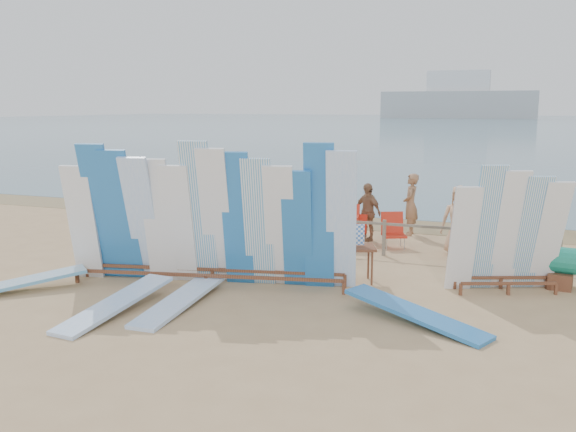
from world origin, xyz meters
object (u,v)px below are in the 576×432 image
at_px(beachgoer_6, 459,221).
at_px(beachgoer_extra_1, 138,193).
at_px(beach_chair_right, 394,238).
at_px(flat_board_a, 116,313).
at_px(stroller, 350,230).
at_px(beach_chair_left, 356,235).
at_px(beachgoer_1, 231,199).
at_px(beachgoer_4, 367,212).
at_px(main_surfboard_rack, 208,222).
at_px(side_surfboard_rack, 508,235).
at_px(flat_board_b, 180,306).
at_px(vendor_table, 352,263).
at_px(beachgoer_11, 188,185).
at_px(beachgoer_0, 140,198).
at_px(beachgoer_2, 270,207).
at_px(beachgoer_7, 411,205).
at_px(flat_board_e, 16,292).
at_px(flat_board_d, 415,323).

relative_size(beachgoer_6, beachgoer_extra_1, 1.11).
bearing_deg(beachgoer_extra_1, beach_chair_right, 31.78).
bearing_deg(flat_board_a, stroller, 73.80).
height_order(beach_chair_left, beachgoer_1, beachgoer_1).
bearing_deg(beachgoer_4, main_surfboard_rack, -80.53).
height_order(side_surfboard_rack, beachgoer_6, side_surfboard_rack).
bearing_deg(side_surfboard_rack, beachgoer_1, 129.33).
distance_m(flat_board_b, beachgoer_1, 8.25).
relative_size(vendor_table, flat_board_b, 0.46).
relative_size(flat_board_b, beach_chair_right, 2.92).
bearing_deg(beachgoer_6, flat_board_a, -129.84).
xyz_separation_m(flat_board_a, beachgoer_6, (5.35, 6.57, 0.88)).
bearing_deg(beach_chair_right, stroller, 163.90).
relative_size(beach_chair_left, stroller, 0.73).
xyz_separation_m(main_surfboard_rack, beachgoer_11, (-5.06, 8.03, -0.44)).
bearing_deg(beachgoer_0, beachgoer_6, 61.90).
relative_size(main_surfboard_rack, flat_board_a, 2.24).
bearing_deg(beachgoer_2, beachgoer_6, -118.61).
bearing_deg(vendor_table, beach_chair_left, 80.91).
bearing_deg(beachgoer_2, beachgoer_7, -90.49).
distance_m(vendor_table, beachgoer_2, 5.00).
bearing_deg(main_surfboard_rack, beachgoer_1, 99.84).
bearing_deg(beachgoer_1, beachgoer_11, 142.81).
bearing_deg(beachgoer_extra_1, beachgoer_0, -11.53).
distance_m(beach_chair_right, beachgoer_1, 5.76).
bearing_deg(beach_chair_left, beachgoer_extra_1, 169.61).
bearing_deg(beachgoer_extra_1, beachgoer_2, 27.37).
height_order(beachgoer_7, beachgoer_1, beachgoer_7).
height_order(main_surfboard_rack, flat_board_a, main_surfboard_rack).
distance_m(beach_chair_left, beachgoer_6, 2.79).
height_order(flat_board_e, beach_chair_left, beach_chair_left).
distance_m(beach_chair_left, beachgoer_7, 2.13).
bearing_deg(flat_board_d, beach_chair_left, 48.65).
xyz_separation_m(beach_chair_right, beachgoer_11, (-8.00, 3.34, 0.63)).
xyz_separation_m(beach_chair_right, stroller, (-1.13, -0.15, 0.16)).
bearing_deg(main_surfboard_rack, beachgoer_2, 85.18).
xyz_separation_m(beachgoer_11, beachgoer_0, (0.33, -3.44, 0.03)).
bearing_deg(beachgoer_extra_1, stroller, 29.21).
bearing_deg(side_surfboard_rack, flat_board_e, 179.37).
bearing_deg(flat_board_a, beachgoer_0, 125.36).
xyz_separation_m(flat_board_a, beachgoer_1, (-1.79, 8.48, 0.76)).
relative_size(beachgoer_extra_1, beachgoer_1, 1.03).
height_order(beach_chair_left, beach_chair_right, beach_chair_right).
height_order(flat_board_b, beach_chair_left, beach_chair_left).
xyz_separation_m(main_surfboard_rack, flat_board_e, (-3.41, -1.78, -1.34)).
distance_m(beachgoer_11, beachgoer_0, 3.46).
bearing_deg(beach_chair_right, beachgoer_6, -32.84).
height_order(beachgoer_extra_1, beachgoer_4, beachgoer_4).
bearing_deg(flat_board_a, beachgoer_6, 55.69).
height_order(beachgoer_6, beachgoer_4, beachgoer_6).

